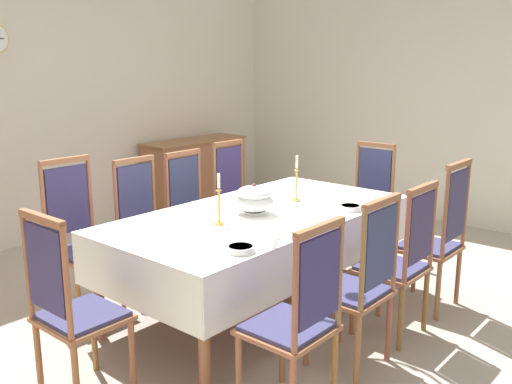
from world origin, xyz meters
TOP-DOWN VIEW (x-y plane):
  - ground at (0.00, 0.00)m, footprint 6.51×5.60m
  - back_wall at (0.00, 2.84)m, footprint 6.51×0.08m
  - right_wall at (3.29, 0.00)m, footprint 0.08×5.60m
  - dining_table at (0.00, -0.05)m, footprint 2.39×1.22m
  - tablecloth at (0.00, -0.05)m, footprint 2.41×1.24m
  - chair_south_a at (-0.91, -1.06)m, footprint 0.44×0.42m
  - chair_north_a at (-0.91, 0.97)m, footprint 0.44×0.42m
  - chair_south_b at (-0.28, -1.06)m, footprint 0.44×0.42m
  - chair_north_b at (-0.28, 0.96)m, footprint 0.44×0.42m
  - chair_south_c at (0.26, -1.06)m, footprint 0.44×0.42m
  - chair_north_c at (0.26, 0.96)m, footprint 0.44×0.42m
  - chair_south_d at (0.86, -1.07)m, footprint 0.44×0.42m
  - chair_north_d at (0.86, 0.97)m, footprint 0.44×0.42m
  - chair_head_west at (-1.60, -0.05)m, footprint 0.42×0.44m
  - chair_head_east at (1.60, -0.05)m, footprint 0.42×0.44m
  - soup_tureen at (-0.07, -0.05)m, footprint 0.29×0.29m
  - candlestick_west at (-0.44, -0.05)m, footprint 0.07×0.07m
  - candlestick_east at (0.44, -0.05)m, footprint 0.07×0.07m
  - bowl_near_left at (0.82, -0.54)m, footprint 0.14×0.14m
  - bowl_near_right at (0.47, -0.54)m, footprint 0.17×0.17m
  - bowl_far_left at (-0.78, -0.55)m, footprint 0.17×0.17m
  - spoon_primary at (0.92, -0.51)m, footprint 0.03×0.18m
  - spoon_secondary at (0.58, -0.51)m, footprint 0.03×0.18m
  - sideboard at (1.76, 2.52)m, footprint 1.44×0.48m

SIDE VIEW (x-z plane):
  - ground at x=0.00m, z-range -0.04..0.00m
  - sideboard at x=1.76m, z-range 0.00..0.91m
  - chair_north_c at x=0.26m, z-range 0.02..1.09m
  - chair_south_a at x=-0.91m, z-range 0.02..1.10m
  - chair_south_c at x=0.26m, z-range 0.02..1.10m
  - chair_north_b at x=-0.28m, z-range 0.02..1.10m
  - chair_south_b at x=-0.28m, z-range 0.01..1.11m
  - chair_head_east at x=1.60m, z-range 0.01..1.11m
  - chair_head_west at x=-1.60m, z-range 0.01..1.11m
  - chair_north_d at x=0.86m, z-range 0.01..1.12m
  - chair_south_d at x=0.86m, z-range 0.00..1.16m
  - chair_north_a at x=-0.91m, z-range 0.00..1.17m
  - tablecloth at x=0.00m, z-range 0.50..0.86m
  - dining_table at x=0.00m, z-range 0.31..1.07m
  - spoon_primary at x=0.92m, z-range 0.77..0.78m
  - spoon_secondary at x=0.58m, z-range 0.77..0.78m
  - bowl_near_left at x=0.82m, z-range 0.77..0.80m
  - bowl_far_left at x=-0.78m, z-range 0.77..0.81m
  - bowl_near_right at x=0.47m, z-range 0.77..0.81m
  - soup_tureen at x=-0.07m, z-range 0.76..0.99m
  - candlestick_west at x=-0.44m, z-range 0.73..1.09m
  - candlestick_east at x=0.44m, z-range 0.73..1.10m
  - back_wall at x=0.00m, z-range 0.00..3.14m
  - right_wall at x=3.29m, z-range 0.00..3.14m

